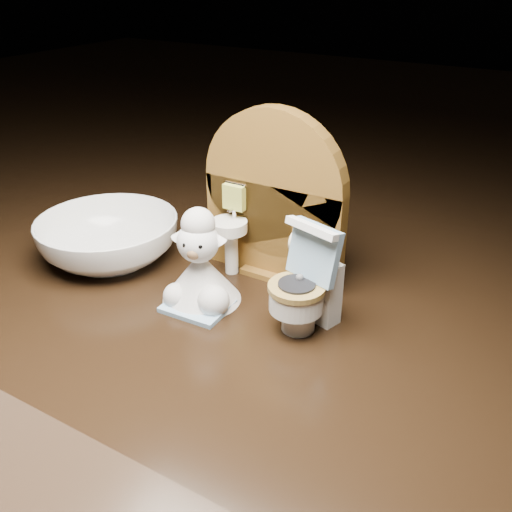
% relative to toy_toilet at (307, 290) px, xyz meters
% --- Properties ---
extents(backdrop_panel, '(0.13, 0.05, 0.15)m').
position_rel_toy_toilet_xyz_m(backdrop_panel, '(-0.06, 0.06, 0.03)').
color(backdrop_panel, brown).
rests_on(backdrop_panel, ground).
extents(toy_toilet, '(0.05, 0.06, 0.09)m').
position_rel_toy_toilet_xyz_m(toy_toilet, '(0.00, 0.00, 0.00)').
color(toy_toilet, white).
rests_on(toy_toilet, ground).
extents(bath_mat, '(0.05, 0.04, 0.00)m').
position_rel_toy_toilet_xyz_m(bath_mat, '(-0.09, -0.02, -0.03)').
color(bath_mat, '#89AFCE').
rests_on(bath_mat, ground).
extents(toilet_brush, '(0.02, 0.02, 0.05)m').
position_rel_toy_toilet_xyz_m(toilet_brush, '(-0.00, -0.00, -0.02)').
color(toilet_brush, white).
rests_on(toilet_brush, ground).
extents(plush_lamb, '(0.07, 0.07, 0.09)m').
position_rel_toy_toilet_xyz_m(plush_lamb, '(-0.09, -0.01, -0.00)').
color(plush_lamb, silver).
rests_on(plush_lamb, ground).
extents(ceramic_bowl, '(0.13, 0.13, 0.04)m').
position_rel_toy_toilet_xyz_m(ceramic_bowl, '(-0.21, 0.00, -0.01)').
color(ceramic_bowl, white).
rests_on(ceramic_bowl, ground).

